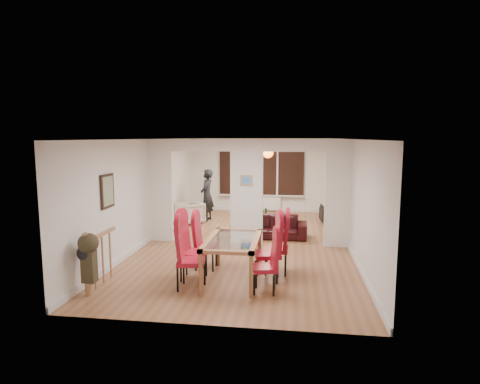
% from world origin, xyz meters
% --- Properties ---
extents(floor, '(5.00, 9.00, 0.01)m').
position_xyz_m(floor, '(0.00, 0.00, 0.00)').
color(floor, '#915D3A').
rests_on(floor, ground).
extents(room_walls, '(5.00, 9.00, 2.60)m').
position_xyz_m(room_walls, '(0.00, 0.00, 1.30)').
color(room_walls, silver).
rests_on(room_walls, floor).
extents(divider_wall, '(5.00, 0.18, 2.60)m').
position_xyz_m(divider_wall, '(0.00, 0.00, 1.30)').
color(divider_wall, white).
rests_on(divider_wall, floor).
extents(bay_window_blinds, '(3.00, 0.08, 1.80)m').
position_xyz_m(bay_window_blinds, '(0.00, 4.44, 1.50)').
color(bay_window_blinds, black).
rests_on(bay_window_blinds, room_walls).
extents(radiator, '(1.40, 0.08, 0.50)m').
position_xyz_m(radiator, '(0.00, 4.40, 0.30)').
color(radiator, white).
rests_on(radiator, floor).
extents(pendant_light, '(0.36, 0.36, 0.36)m').
position_xyz_m(pendant_light, '(0.30, 3.30, 2.15)').
color(pendant_light, orange).
rests_on(pendant_light, room_walls).
extents(stair_newel, '(0.40, 1.20, 1.10)m').
position_xyz_m(stair_newel, '(-2.25, -3.20, 0.55)').
color(stair_newel, '#A06F49').
rests_on(stair_newel, floor).
extents(wall_poster, '(0.04, 0.52, 0.67)m').
position_xyz_m(wall_poster, '(-2.47, -2.40, 1.60)').
color(wall_poster, gray).
rests_on(wall_poster, room_walls).
extents(pillar_photo, '(0.30, 0.03, 0.25)m').
position_xyz_m(pillar_photo, '(0.00, -0.10, 1.60)').
color(pillar_photo, '#4C8CD8').
rests_on(pillar_photo, divider_wall).
extents(dining_table, '(0.95, 1.69, 0.79)m').
position_xyz_m(dining_table, '(0.06, -2.65, 0.40)').
color(dining_table, brown).
rests_on(dining_table, floor).
extents(dining_chair_la, '(0.53, 0.53, 1.16)m').
position_xyz_m(dining_chair_la, '(-0.60, -3.16, 0.58)').
color(dining_chair_la, maroon).
rests_on(dining_chair_la, floor).
extents(dining_chair_lb, '(0.55, 0.55, 1.17)m').
position_xyz_m(dining_chair_lb, '(-0.68, -2.68, 0.59)').
color(dining_chair_lb, maroon).
rests_on(dining_chair_lb, floor).
extents(dining_chair_lc, '(0.45, 0.45, 1.06)m').
position_xyz_m(dining_chair_lc, '(-0.58, -2.07, 0.53)').
color(dining_chair_lc, maroon).
rests_on(dining_chair_lc, floor).
extents(dining_chair_ra, '(0.49, 0.49, 1.02)m').
position_xyz_m(dining_chair_ra, '(0.69, -3.16, 0.51)').
color(dining_chair_ra, maroon).
rests_on(dining_chair_ra, floor).
extents(dining_chair_rb, '(0.57, 0.57, 1.17)m').
position_xyz_m(dining_chair_rb, '(0.68, -2.57, 0.59)').
color(dining_chair_rb, maroon).
rests_on(dining_chair_rb, floor).
extents(dining_chair_rc, '(0.46, 0.46, 1.14)m').
position_xyz_m(dining_chair_rc, '(0.83, -2.14, 0.57)').
color(dining_chair_rc, maroon).
rests_on(dining_chair_rc, floor).
extents(sofa, '(2.00, 0.81, 0.58)m').
position_xyz_m(sofa, '(0.52, 0.69, 0.29)').
color(sofa, black).
rests_on(sofa, floor).
extents(armchair, '(1.01, 1.01, 0.66)m').
position_xyz_m(armchair, '(-2.00, 2.02, 0.33)').
color(armchair, '#B8AB9C').
rests_on(armchair, floor).
extents(person, '(0.64, 0.45, 1.64)m').
position_xyz_m(person, '(-1.57, 2.57, 0.82)').
color(person, black).
rests_on(person, floor).
extents(television, '(0.91, 0.26, 0.52)m').
position_xyz_m(television, '(2.00, 2.70, 0.26)').
color(television, black).
rests_on(television, floor).
extents(coffee_table, '(1.02, 0.53, 0.23)m').
position_xyz_m(coffee_table, '(0.22, 2.29, 0.12)').
color(coffee_table, black).
rests_on(coffee_table, floor).
extents(bottle, '(0.07, 0.07, 0.26)m').
position_xyz_m(bottle, '(0.32, 2.37, 0.36)').
color(bottle, '#143F19').
rests_on(bottle, coffee_table).
extents(bowl, '(0.23, 0.23, 0.06)m').
position_xyz_m(bowl, '(-0.02, 2.31, 0.26)').
color(bowl, black).
rests_on(bowl, coffee_table).
extents(shoes, '(0.23, 0.25, 0.10)m').
position_xyz_m(shoes, '(0.04, -0.48, 0.05)').
color(shoes, black).
rests_on(shoes, floor).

